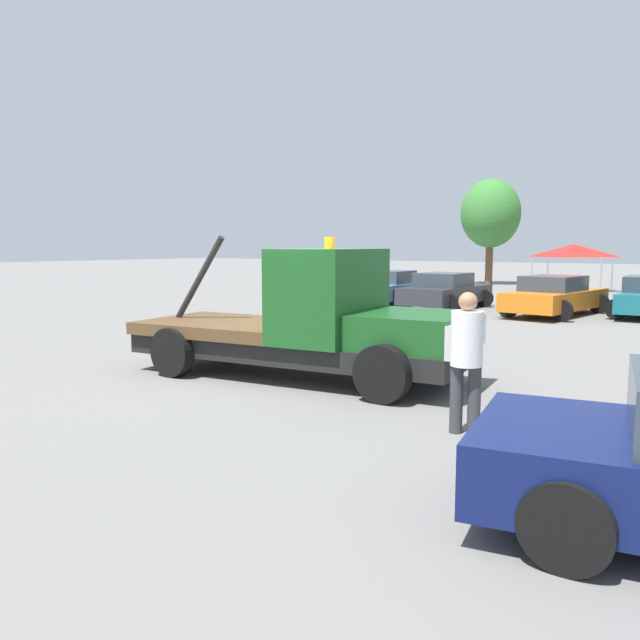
{
  "coord_description": "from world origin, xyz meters",
  "views": [
    {
      "loc": [
        6.38,
        -8.87,
        2.32
      ],
      "look_at": [
        0.5,
        0.0,
        1.05
      ],
      "focal_mm": 35.0,
      "sensor_mm": 36.0,
      "label": 1
    }
  ],
  "objects_px": {
    "parked_car_charcoal": "(445,291)",
    "tree_left": "(491,214)",
    "canopy_tent_red": "(573,251)",
    "traffic_cone": "(304,326)",
    "parked_car_skyblue": "(391,288)",
    "person_near_truck": "(467,353)",
    "tow_truck": "(315,324)",
    "parked_car_orange": "(555,296)"
  },
  "relations": [
    {
      "from": "parked_car_skyblue",
      "to": "parked_car_charcoal",
      "type": "bearing_deg",
      "value": -105.26
    },
    {
      "from": "tow_truck",
      "to": "traffic_cone",
      "type": "xyz_separation_m",
      "value": [
        -3.16,
        4.16,
        -0.71
      ]
    },
    {
      "from": "parked_car_charcoal",
      "to": "traffic_cone",
      "type": "distance_m",
      "value": 8.65
    },
    {
      "from": "tow_truck",
      "to": "canopy_tent_red",
      "type": "distance_m",
      "value": 25.48
    },
    {
      "from": "tow_truck",
      "to": "person_near_truck",
      "type": "distance_m",
      "value": 3.72
    },
    {
      "from": "tow_truck",
      "to": "parked_car_orange",
      "type": "xyz_separation_m",
      "value": [
        1.08,
        12.72,
        -0.31
      ]
    },
    {
      "from": "tow_truck",
      "to": "parked_car_skyblue",
      "type": "bearing_deg",
      "value": 106.42
    },
    {
      "from": "tow_truck",
      "to": "tree_left",
      "type": "distance_m",
      "value": 29.35
    },
    {
      "from": "parked_car_orange",
      "to": "tree_left",
      "type": "distance_m",
      "value": 17.8
    },
    {
      "from": "tree_left",
      "to": "traffic_cone",
      "type": "xyz_separation_m",
      "value": [
        3.28,
        -24.29,
        -3.98
      ]
    },
    {
      "from": "parked_car_charcoal",
      "to": "canopy_tent_red",
      "type": "height_order",
      "value": "canopy_tent_red"
    },
    {
      "from": "parked_car_charcoal",
      "to": "tree_left",
      "type": "xyz_separation_m",
      "value": [
        -3.6,
        15.66,
        3.59
      ]
    },
    {
      "from": "parked_car_charcoal",
      "to": "canopy_tent_red",
      "type": "bearing_deg",
      "value": -4.51
    },
    {
      "from": "parked_car_orange",
      "to": "parked_car_charcoal",
      "type": "bearing_deg",
      "value": 98.22
    },
    {
      "from": "parked_car_skyblue",
      "to": "person_near_truck",
      "type": "bearing_deg",
      "value": -148.87
    },
    {
      "from": "parked_car_orange",
      "to": "traffic_cone",
      "type": "bearing_deg",
      "value": 162.95
    },
    {
      "from": "parked_car_orange",
      "to": "tow_truck",
      "type": "bearing_deg",
      "value": -175.57
    },
    {
      "from": "person_near_truck",
      "to": "canopy_tent_red",
      "type": "distance_m",
      "value": 27.43
    },
    {
      "from": "parked_car_skyblue",
      "to": "parked_car_orange",
      "type": "relative_size",
      "value": 0.85
    },
    {
      "from": "tow_truck",
      "to": "canopy_tent_red",
      "type": "bearing_deg",
      "value": 86.74
    },
    {
      "from": "parked_car_skyblue",
      "to": "parked_car_orange",
      "type": "distance_m",
      "value": 6.59
    },
    {
      "from": "canopy_tent_red",
      "to": "traffic_cone",
      "type": "xyz_separation_m",
      "value": [
        -2.16,
        -21.27,
        -1.83
      ]
    },
    {
      "from": "parked_car_charcoal",
      "to": "canopy_tent_red",
      "type": "xyz_separation_m",
      "value": [
        1.83,
        12.64,
        1.43
      ]
    },
    {
      "from": "parked_car_skyblue",
      "to": "traffic_cone",
      "type": "xyz_separation_m",
      "value": [
        2.3,
        -9.4,
        -0.39
      ]
    },
    {
      "from": "tow_truck",
      "to": "traffic_cone",
      "type": "relative_size",
      "value": 11.38
    },
    {
      "from": "parked_car_charcoal",
      "to": "parked_car_orange",
      "type": "distance_m",
      "value": 3.91
    },
    {
      "from": "canopy_tent_red",
      "to": "tow_truck",
      "type": "bearing_deg",
      "value": -87.76
    },
    {
      "from": "parked_car_skyblue",
      "to": "tree_left",
      "type": "height_order",
      "value": "tree_left"
    },
    {
      "from": "parked_car_charcoal",
      "to": "tree_left",
      "type": "bearing_deg",
      "value": 16.7
    },
    {
      "from": "tow_truck",
      "to": "parked_car_skyblue",
      "type": "height_order",
      "value": "tow_truck"
    },
    {
      "from": "traffic_cone",
      "to": "person_near_truck",
      "type": "bearing_deg",
      "value": -41.73
    },
    {
      "from": "canopy_tent_red",
      "to": "parked_car_orange",
      "type": "bearing_deg",
      "value": -80.73
    },
    {
      "from": "tree_left",
      "to": "tow_truck",
      "type": "bearing_deg",
      "value": -77.26
    },
    {
      "from": "tow_truck",
      "to": "traffic_cone",
      "type": "distance_m",
      "value": 5.27
    },
    {
      "from": "parked_car_orange",
      "to": "parked_car_skyblue",
      "type": "bearing_deg",
      "value": 91.95
    },
    {
      "from": "parked_car_skyblue",
      "to": "traffic_cone",
      "type": "distance_m",
      "value": 9.68
    },
    {
      "from": "traffic_cone",
      "to": "parked_car_charcoal",
      "type": "bearing_deg",
      "value": 87.83
    },
    {
      "from": "person_near_truck",
      "to": "canopy_tent_red",
      "type": "bearing_deg",
      "value": 169.81
    },
    {
      "from": "person_near_truck",
      "to": "parked_car_skyblue",
      "type": "bearing_deg",
      "value": -169.22
    },
    {
      "from": "parked_car_charcoal",
      "to": "traffic_cone",
      "type": "xyz_separation_m",
      "value": [
        -0.33,
        -8.63,
        -0.39
      ]
    },
    {
      "from": "person_near_truck",
      "to": "tree_left",
      "type": "height_order",
      "value": "tree_left"
    },
    {
      "from": "parked_car_skyblue",
      "to": "canopy_tent_red",
      "type": "bearing_deg",
      "value": -19.53
    }
  ]
}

